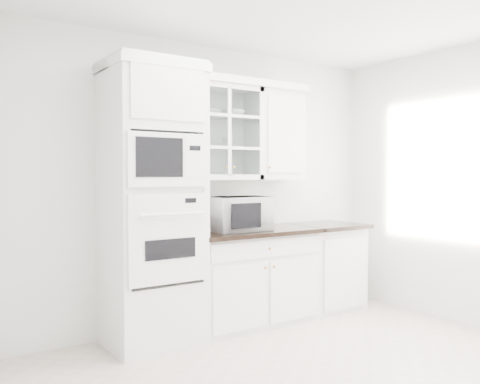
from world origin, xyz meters
TOP-DOWN VIEW (x-y plane):
  - ground at (0.00, 0.00)m, footprint 4.00×3.50m
  - room_shell at (0.00, 0.43)m, footprint 4.00×3.50m
  - oven_column at (-0.75, 1.42)m, footprint 0.76×0.68m
  - base_cabinet_run at (0.28, 1.45)m, footprint 1.32×0.67m
  - extra_base_cabinet at (1.28, 1.45)m, footprint 0.72×0.67m
  - upper_cabinet_glass at (0.03, 1.58)m, footprint 0.80×0.33m
  - upper_cabinet_solid at (0.71, 1.58)m, footprint 0.55×0.33m
  - crown_molding at (-0.07, 1.56)m, footprint 2.14×0.38m
  - countertop_microwave at (0.13, 1.42)m, footprint 0.58×0.49m
  - bowl_a at (-0.10, 1.59)m, footprint 0.23×0.23m
  - bowl_b at (0.19, 1.59)m, footprint 0.25×0.25m
  - cup_a at (-0.16, 1.59)m, footprint 0.13×0.13m
  - cup_b at (0.12, 1.59)m, footprint 0.12×0.12m

SIDE VIEW (x-z plane):
  - ground at x=0.00m, z-range 0.00..0.01m
  - base_cabinet_run at x=0.28m, z-range 0.00..0.92m
  - extra_base_cabinet at x=1.28m, z-range 0.00..0.92m
  - countertop_microwave at x=0.13m, z-range 0.92..1.24m
  - oven_column at x=-0.75m, z-range 0.00..2.40m
  - cup_b at x=0.12m, z-range 1.71..1.81m
  - cup_a at x=-0.16m, z-range 1.71..1.81m
  - room_shell at x=0.00m, z-range 0.43..3.13m
  - upper_cabinet_glass at x=0.03m, z-range 1.40..2.30m
  - upper_cabinet_solid at x=0.71m, z-range 1.40..2.30m
  - bowl_a at x=-0.10m, z-range 2.01..2.07m
  - bowl_b at x=0.19m, z-range 2.01..2.08m
  - crown_molding at x=-0.07m, z-range 2.30..2.37m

